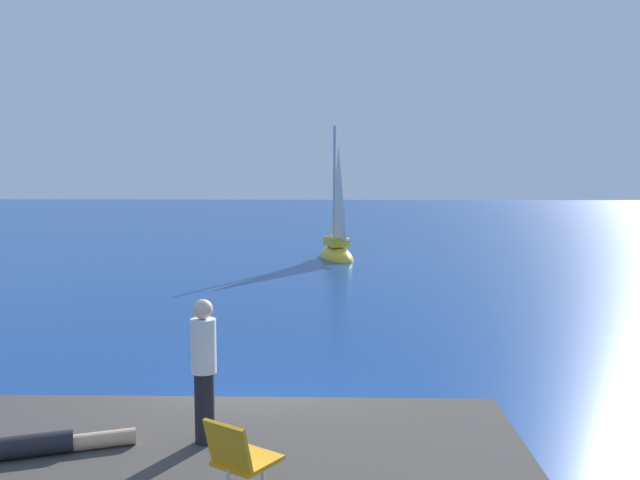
# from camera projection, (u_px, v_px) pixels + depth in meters

# --- Properties ---
(ground_plane) EXTENTS (160.00, 160.00, 0.00)m
(ground_plane) POSITION_uv_depth(u_px,v_px,m) (256.00, 425.00, 10.73)
(ground_plane) COLOR navy
(boulder_seaward) EXTENTS (2.04, 1.98, 1.24)m
(boulder_seaward) POSITION_uv_depth(u_px,v_px,m) (31.00, 460.00, 9.42)
(boulder_seaward) COLOR #463B3C
(boulder_seaward) RESTS_ON ground
(boulder_inland) EXTENTS (1.30, 1.37, 0.70)m
(boulder_inland) POSITION_uv_depth(u_px,v_px,m) (205.00, 458.00, 9.51)
(boulder_inland) COLOR #3A353B
(boulder_inland) RESTS_ON ground
(sailboat_near) EXTENTS (2.15, 3.60, 6.50)m
(sailboat_near) POSITION_uv_depth(u_px,v_px,m) (337.00, 251.00, 30.61)
(sailboat_near) COLOR yellow
(sailboat_near) RESTS_ON ground
(person_sunbather) EXTENTS (1.68, 0.78, 0.25)m
(person_sunbather) POSITION_uv_depth(u_px,v_px,m) (42.00, 445.00, 7.29)
(person_sunbather) COLOR black
(person_sunbather) RESTS_ON shore_ledge
(person_standing) EXTENTS (0.28, 0.28, 1.62)m
(person_standing) POSITION_uv_depth(u_px,v_px,m) (204.00, 367.00, 7.55)
(person_standing) COLOR black
(person_standing) RESTS_ON shore_ledge
(beach_chair) EXTENTS (0.73, 0.76, 0.80)m
(beach_chair) POSITION_uv_depth(u_px,v_px,m) (239.00, 455.00, 6.23)
(beach_chair) COLOR orange
(beach_chair) RESTS_ON shore_ledge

